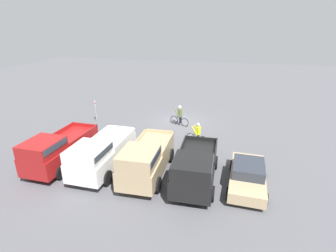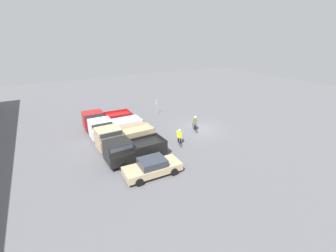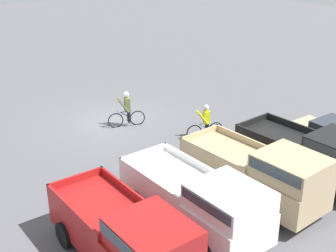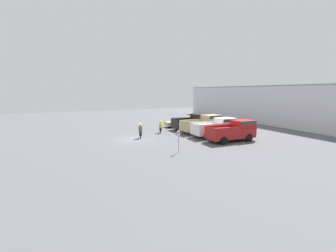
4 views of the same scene
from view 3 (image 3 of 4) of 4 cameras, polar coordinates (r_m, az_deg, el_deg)
ground_plane at (r=23.57m, az=-6.44°, el=0.51°), size 80.00×80.00×0.00m
pickup_truck_0 at (r=18.62m, az=17.14°, el=-3.17°), size 2.37×5.23×2.12m
pickup_truck_1 at (r=16.60m, az=11.25°, el=-5.60°), size 2.32×5.47×2.25m
pickup_truck_2 at (r=14.85m, az=3.93°, el=-9.06°), size 2.30×5.45×2.16m
pickup_truck_3 at (r=13.35m, az=-4.98°, el=-13.21°), size 2.30×5.43×2.21m
cyclist_0 at (r=22.69m, az=-5.06°, el=2.09°), size 1.75×0.72×1.80m
cyclist_1 at (r=21.40m, az=4.59°, el=0.55°), size 1.69×0.71×1.66m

